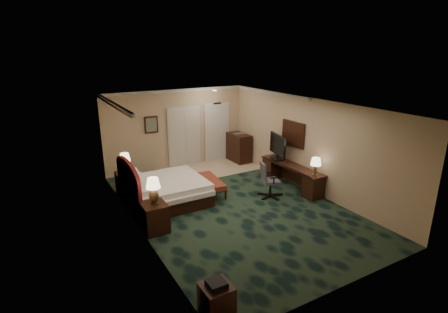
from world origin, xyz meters
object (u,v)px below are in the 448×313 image
bed (167,191)px  bed_bench (211,186)px  desk_chair (271,180)px  minibar (239,148)px  lamp_near (154,191)px  lamp_far (125,163)px  tv (278,147)px  side_table (217,299)px  nightstand_far (127,184)px  nightstand_near (155,217)px  desk (291,176)px

bed → bed_bench: bed is taller
desk_chair → minibar: (0.95, 3.19, -0.00)m
lamp_near → minibar: (4.37, 3.40, -0.46)m
lamp_far → tv: (4.39, -1.19, 0.14)m
lamp_far → minibar: lamp_far is taller
side_table → minibar: minibar is taller
bed_bench → desk_chair: size_ratio=1.28×
bed_bench → side_table: 4.75m
bed → tv: tv is taller
lamp_far → tv: size_ratio=0.57×
bed → lamp_far: bearing=128.4°
nightstand_far → desk_chair: bearing=-31.9°
lamp_far → side_table: (-0.02, -5.34, -0.69)m
nightstand_near → desk_chair: 3.46m
tv → side_table: bearing=-122.8°
tv → desk_chair: (-0.94, -0.93, -0.57)m
bed → nightstand_near: (-0.80, -1.34, 0.02)m
lamp_near → side_table: 3.09m
side_table → tv: bearing=43.3°
desk → tv: size_ratio=2.31×
lamp_far → tv: bearing=-15.2°
bed → minibar: 4.15m
desk → desk_chair: 1.05m
nightstand_far → tv: bearing=-15.5°
side_table → desk_chair: 4.74m
lamp_far → bed_bench: size_ratio=0.44×
nightstand_far → tv: 4.62m
nightstand_near → desk: bearing=6.7°
desk_chair → bed_bench: bearing=160.4°
bed → desk: size_ratio=0.83×
tv → nightstand_far: bearing=178.4°
desk → nightstand_far: bearing=157.3°
bed → lamp_far: (-0.81, 1.02, 0.63)m
tv → desk_chair: 1.44m
lamp_near → tv: size_ratio=0.60×
nightstand_near → tv: (4.38, 1.16, 0.75)m
desk_chair → nightstand_near: bearing=-158.5°
nightstand_near → side_table: bearing=-90.4°
bed → lamp_near: size_ratio=3.24×
bed_bench → side_table: size_ratio=2.59×
lamp_near → nightstand_far: bearing=90.6°
lamp_near → lamp_far: lamp_near is taller
lamp_near → lamp_far: size_ratio=1.05×
tv → minibar: size_ratio=1.00×
nightstand_far → bed_bench: 2.38m
nightstand_far → lamp_near: lamp_near is taller
bed_bench → desk_chair: (1.35, -1.03, 0.29)m
lamp_far → desk_chair: size_ratio=0.57×
nightstand_near → side_table: size_ratio=1.32×
lamp_far → side_table: lamp_far is taller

